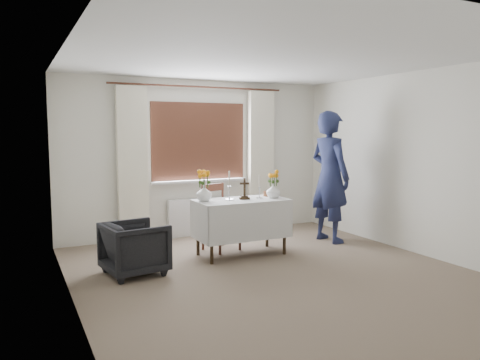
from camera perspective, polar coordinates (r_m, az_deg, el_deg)
name	(u,v)px	position (r m, az deg, el deg)	size (l,w,h in m)	color
ground	(277,275)	(5.62, 4.51, -11.50)	(5.00, 5.00, 0.00)	#86755C
altar_table	(241,227)	(6.39, 0.16, -5.78)	(1.24, 0.64, 0.76)	silver
wooden_chair	(221,217)	(6.64, -2.29, -4.56)	(0.43, 0.43, 0.94)	#5A301F
armchair	(135,248)	(5.70, -12.71, -8.10)	(0.67, 0.69, 0.63)	black
person	(330,177)	(7.23, 10.89, 0.39)	(0.73, 0.48, 1.99)	navy
radiator	(201,216)	(7.66, -4.80, -4.45)	(1.10, 0.10, 0.60)	silver
wooden_cross	(244,189)	(6.34, 0.55, -1.07)	(0.13, 0.10, 0.29)	black
candlestick_left	(229,186)	(6.27, -1.32, -0.69)	(0.11, 0.11, 0.39)	silver
candlestick_right	(259,187)	(6.41, 2.39, -0.83)	(0.09, 0.09, 0.33)	silver
flower_vase_left	(204,193)	(6.18, -4.40, -1.61)	(0.21, 0.21, 0.21)	white
flower_vase_right	(273,191)	(6.48, 4.08, -1.32)	(0.19, 0.19, 0.20)	white
wicker_basket	(270,194)	(6.68, 3.66, -1.67)	(0.18, 0.18, 0.07)	brown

